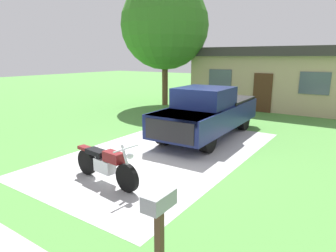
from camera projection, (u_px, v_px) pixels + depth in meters
The scene contains 7 objects.
ground_plane at pixel (166, 152), 9.39m from camera, with size 80.00×80.00×0.00m, color #4E8B3D.
driveway_pad at pixel (166, 152), 9.39m from camera, with size 4.79×8.38×0.01m, color #ADADAD.
motorcycle at pixel (106, 164), 7.02m from camera, with size 2.21×0.70×1.09m.
pickup_truck at pixel (209, 112), 11.09m from camera, with size 2.19×5.69×1.90m.
mailbox at pixel (159, 212), 3.87m from camera, with size 0.26×0.48×1.26m.
shade_tree at pixel (165, 25), 17.51m from camera, with size 5.24×5.24×7.42m.
neighbor_house at pixel (276, 77), 17.83m from camera, with size 9.60×5.60×3.50m.
Camera 1 is at (5.09, -7.36, 2.98)m, focal length 31.38 mm.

